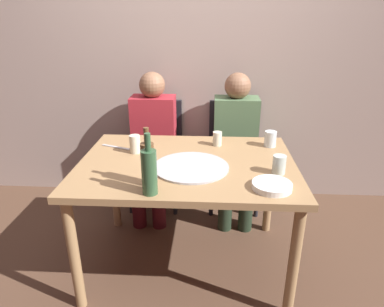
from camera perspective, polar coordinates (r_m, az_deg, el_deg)
ground_plane at (r=2.48m, az=-0.75°, el=-17.60°), size 8.00×8.00×0.00m
back_wall at (r=2.99m, az=0.58°, el=16.70°), size 6.00×0.10×2.60m
dining_table at (r=2.12m, az=-0.84°, el=-3.50°), size 1.32×0.95×0.76m
pizza_tray at (r=2.00m, az=-0.16°, el=-2.26°), size 0.44×0.44×0.01m
wine_bottle at (r=1.78m, az=-7.41°, el=-1.58°), size 0.07×0.07×0.31m
beer_bottle at (r=1.68m, az=-7.17°, el=-2.91°), size 0.08×0.08×0.32m
tumbler_near at (r=2.37m, az=12.98°, el=2.40°), size 0.08×0.08×0.11m
tumbler_far at (r=2.33m, az=4.26°, el=2.50°), size 0.06×0.06×0.10m
wine_glass at (r=1.97m, az=14.37°, el=-1.81°), size 0.07×0.07×0.11m
short_glass at (r=2.23m, az=-9.53°, el=1.57°), size 0.07×0.07×0.12m
plate_stack at (r=1.81m, az=13.23°, el=-5.27°), size 0.21×0.21×0.03m
table_knife at (r=2.36m, az=-12.58°, el=1.06°), size 0.21×0.10×0.01m
chair_left at (r=3.02m, az=-6.04°, el=1.21°), size 0.44×0.44×0.90m
chair_right at (r=2.99m, az=7.04°, el=0.95°), size 0.44×0.44×0.90m
guest_in_sweater at (r=2.83m, az=-6.61°, el=2.52°), size 0.36×0.56×1.17m
guest_in_beanie at (r=2.80m, az=7.35°, el=2.26°), size 0.36×0.56×1.17m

